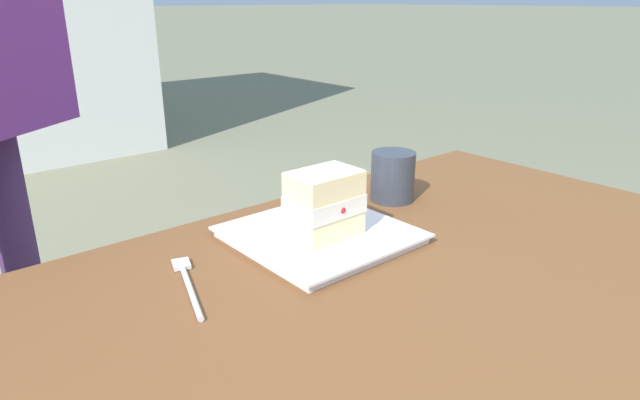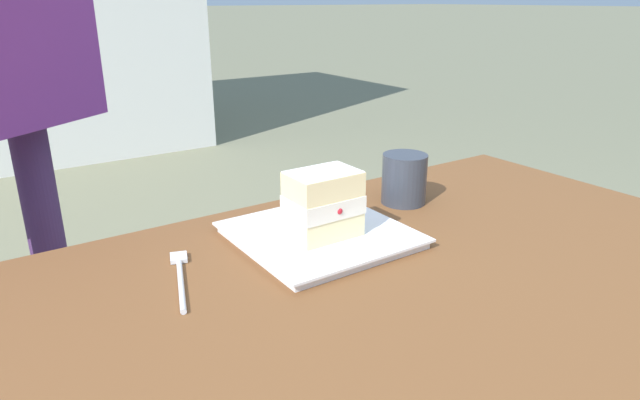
% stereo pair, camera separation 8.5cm
% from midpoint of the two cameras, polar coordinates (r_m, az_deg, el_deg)
% --- Properties ---
extents(dessert_plate, '(0.25, 0.25, 0.02)m').
position_cam_midpoint_polar(dessert_plate, '(0.87, -2.80, -3.69)').
color(dessert_plate, white).
rests_on(dessert_plate, patio_table).
extents(cake_slice, '(0.11, 0.08, 0.10)m').
position_cam_midpoint_polar(cake_slice, '(0.84, -2.47, -0.43)').
color(cake_slice, beige).
rests_on(cake_slice, dessert_plate).
extents(dessert_fork, '(0.07, 0.17, 0.01)m').
position_cam_midpoint_polar(dessert_fork, '(0.77, -16.59, -8.20)').
color(dessert_fork, silver).
rests_on(dessert_fork, patio_table).
extents(coffee_cup, '(0.08, 0.08, 0.09)m').
position_cam_midpoint_polar(coffee_cup, '(1.04, 5.19, 2.48)').
color(coffee_cup, '#333842').
rests_on(coffee_cup, patio_table).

